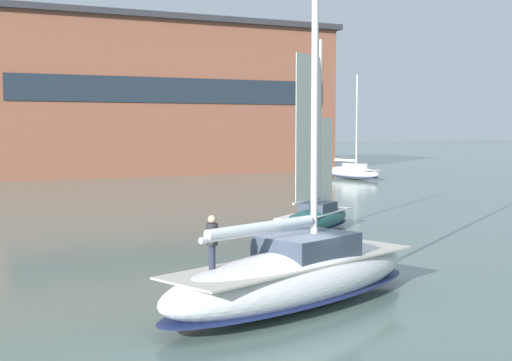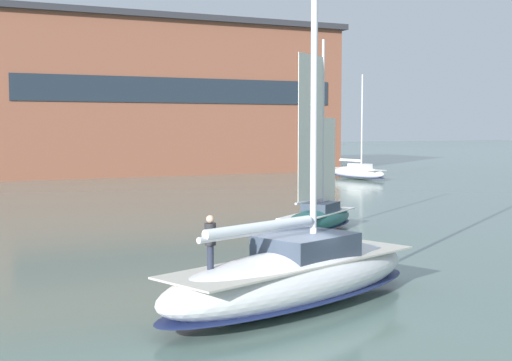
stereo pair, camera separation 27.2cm
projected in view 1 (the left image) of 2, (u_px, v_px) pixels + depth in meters
The scene contains 5 objects.
ground_plane at pixel (296, 306), 23.20m from camera, with size 400.00×400.00×0.00m, color slate.
waterfront_building at pixel (157, 97), 89.82m from camera, with size 44.07×17.44×18.77m.
sailboat_main at pixel (297, 274), 23.14m from camera, with size 11.68×6.90×15.50m.
sailboat_moored_mid_channel at pixel (352, 172), 78.38m from camera, with size 3.53×8.53×11.38m.
sailboat_moored_far_slip at pixel (315, 216), 39.48m from camera, with size 7.51×6.28×10.61m.
Camera 1 is at (-11.08, -19.98, 5.89)m, focal length 50.00 mm.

